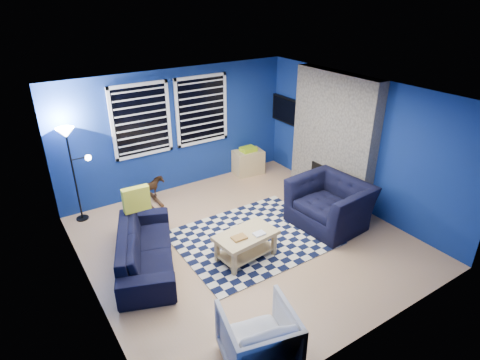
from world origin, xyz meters
The scene contains 18 objects.
floor centered at (0.00, 0.00, 0.00)m, with size 5.00×5.00×0.00m, color tan.
ceiling centered at (0.00, 0.00, 2.50)m, with size 5.00×5.00×0.00m, color white.
wall_back centered at (0.00, 2.50, 1.25)m, with size 5.00×5.00×0.00m, color navy.
wall_left centered at (-2.50, 0.00, 1.25)m, with size 5.00×5.00×0.00m, color navy.
wall_right centered at (2.50, 0.00, 1.25)m, with size 5.00×5.00×0.00m, color navy.
fireplace centered at (2.36, 0.50, 1.20)m, with size 0.65×2.00×2.50m.
window_left centered at (-0.75, 2.46, 1.60)m, with size 1.17×0.06×1.42m.
window_right centered at (0.55, 2.46, 1.60)m, with size 1.17×0.06×1.42m.
tv centered at (2.45, 2.00, 1.40)m, with size 0.07×1.00×0.58m.
rug centered at (0.14, 0.00, 0.01)m, with size 2.50×2.00×0.02m, color black.
sofa centered at (-1.63, 0.33, 0.30)m, with size 0.79×2.02×0.59m, color black.
armchair_big centered at (1.55, -0.37, 0.41)m, with size 1.11×1.27×0.83m, color black.
armchair_bent centered at (-1.24, -2.09, 0.37)m, with size 0.79×0.81×0.74m, color gray.
rocking_horse centered at (-0.83, 2.14, 0.30)m, with size 0.55×0.25×0.46m, color #4C3118.
coffee_table centered at (-0.27, -0.40, 0.33)m, with size 1.01×0.65×0.48m.
cabinet centered at (1.57, 2.25, 0.28)m, with size 0.70×0.51×0.63m.
floor_lamp centered at (-2.13, 2.25, 1.45)m, with size 0.48×0.30×1.77m.
throw_pillow centered at (-1.48, 0.99, 0.80)m, with size 0.44×0.13×0.41m, color yellow.
Camera 1 is at (-3.19, -4.70, 3.91)m, focal length 30.00 mm.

